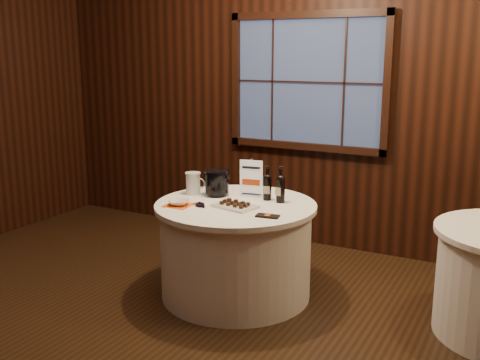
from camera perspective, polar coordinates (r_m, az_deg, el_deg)
The scene contains 13 objects.
ground at distance 3.94m, azimuth -7.76°, elevation -16.70°, with size 6.00×6.00×0.00m, color black.
back_wall at distance 5.63m, azimuth 6.93°, elevation 8.79°, with size 6.00×0.10×3.00m.
main_table at distance 4.55m, azimuth -0.43°, elevation -7.05°, with size 1.28×1.28×0.77m.
sign_stand at distance 4.64m, azimuth 1.15°, elevation -0.34°, with size 0.19×0.12×0.31m.
port_bottle_left at distance 4.51m, azimuth 2.79°, elevation -0.54°, with size 0.07×0.08×0.28m.
port_bottle_right at distance 4.44m, azimuth 4.14°, elevation -0.70°, with size 0.07×0.08×0.29m.
ice_bucket at distance 4.65m, azimuth -2.36°, elevation -0.24°, with size 0.21×0.21×0.21m.
chocolate_plate at distance 4.31m, azimuth -0.50°, elevation -2.56°, with size 0.36×0.28×0.05m.
chocolate_box at distance 4.08m, azimuth 2.82°, elevation -3.67°, with size 0.17×0.08×0.01m, color black.
grape_bunch at distance 4.35m, azimuth -3.91°, elevation -2.48°, with size 0.15×0.09×0.03m.
glass_pitcher at distance 4.71m, azimuth -4.77°, elevation -0.33°, with size 0.17×0.13×0.19m.
orange_napkin at distance 4.40m, azimuth -6.22°, elevation -2.55°, with size 0.20×0.20×0.00m, color #F75D14.
cracker_bowl at distance 4.40m, azimuth -6.22°, elevation -2.28°, with size 0.16×0.16×0.04m, color silver.
Camera 1 is at (2.06, -2.74, 1.94)m, focal length 42.00 mm.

